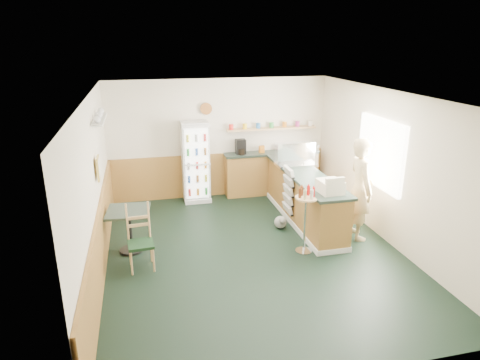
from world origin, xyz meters
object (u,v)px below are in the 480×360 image
object	(u,v)px
cafe_table	(129,222)
cafe_chair	(140,234)
cash_register	(330,186)
drinks_fridge	(196,162)
shopkeeper	(360,189)
display_case	(296,155)
condiment_stand	(306,211)

from	to	relation	value
cafe_table	cafe_chair	size ratio (longest dim) A/B	0.72
cafe_chair	cash_register	bearing A→B (deg)	-4.67
drinks_fridge	shopkeeper	world-z (taller)	shopkeeper
cash_register	cafe_table	world-z (taller)	cash_register
drinks_fridge	cafe_chair	world-z (taller)	drinks_fridge
drinks_fridge	cafe_chair	distance (m)	3.06
display_case	cafe_chair	bearing A→B (deg)	-153.18
display_case	condiment_stand	size ratio (longest dim) A/B	0.70
cash_register	cafe_table	distance (m)	3.50
condiment_stand	cash_register	bearing A→B (deg)	14.76
condiment_stand	cafe_chair	distance (m)	2.76
shopkeeper	condiment_stand	bearing A→B (deg)	111.47
drinks_fridge	shopkeeper	distance (m)	3.69
drinks_fridge	shopkeeper	size ratio (longest dim) A/B	0.96
display_case	shopkeeper	distance (m)	1.64
display_case	cafe_chair	xyz separation A→B (m)	(-3.22, -1.63, -0.68)
shopkeeper	cafe_chair	distance (m)	3.95
cafe_table	cafe_chair	world-z (taller)	cafe_chair
cafe_table	cash_register	bearing A→B (deg)	-9.66
cash_register	condiment_stand	xyz separation A→B (m)	(-0.48, -0.13, -0.36)
display_case	cash_register	xyz separation A→B (m)	(-0.00, -1.66, -0.12)
cash_register	display_case	bearing A→B (deg)	86.44
condiment_stand	cafe_chair	bearing A→B (deg)	176.73
shopkeeper	cafe_table	world-z (taller)	shopkeeper
condiment_stand	cafe_chair	size ratio (longest dim) A/B	1.10
shopkeeper	condiment_stand	size ratio (longest dim) A/B	1.60
cash_register	shopkeeper	distance (m)	0.75
drinks_fridge	cafe_chair	xyz separation A→B (m)	(-1.28, -2.76, -0.34)
cafe_chair	display_case	bearing A→B (deg)	22.72
cash_register	shopkeeper	bearing A→B (deg)	13.27
cafe_chair	condiment_stand	bearing A→B (deg)	-7.38
drinks_fridge	cafe_table	xyz separation A→B (m)	(-1.45, -2.21, -0.36)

